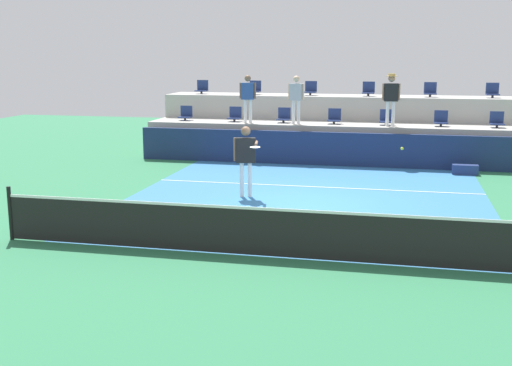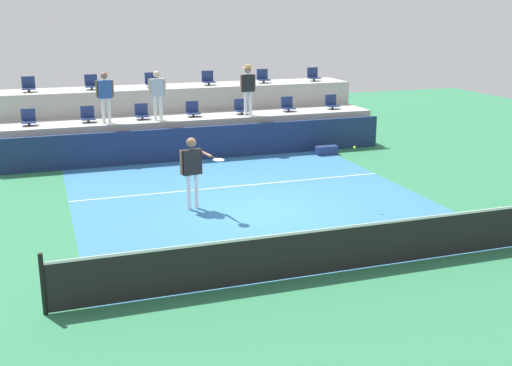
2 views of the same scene
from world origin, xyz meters
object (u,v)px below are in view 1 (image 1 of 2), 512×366
stadium_chair_upper_mid_right (369,90)px  tennis_ball (402,148)px  stadium_chair_lower_mid_right (386,119)px  stadium_chair_lower_right (441,120)px  stadium_chair_upper_right (430,91)px  tennis_player (246,154)px  spectator_with_hat (391,94)px  stadium_chair_upper_far_left (202,88)px  stadium_chair_lower_far_right (497,121)px  stadium_chair_lower_left (235,115)px  stadium_chair_lower_center (334,117)px  stadium_chair_upper_far_right (492,92)px  stadium_chair_upper_mid_left (311,89)px  equipment_bag (465,170)px  stadium_chair_upper_left (255,89)px  stadium_chair_lower_mid_left (284,116)px  spectator_leaning_on_rail (296,95)px  stadium_chair_lower_far_left (186,114)px  spectator_in_grey (248,94)px

stadium_chair_upper_mid_right → tennis_ball: (1.24, -9.40, -0.77)m
stadium_chair_lower_mid_right → stadium_chair_upper_mid_right: size_ratio=1.00×
stadium_chair_lower_right → stadium_chair_upper_right: (-0.32, 1.80, 0.85)m
tennis_player → spectator_with_hat: (3.46, 6.11, 1.18)m
stadium_chair_upper_far_left → stadium_chair_lower_far_right: bearing=-9.6°
stadium_chair_lower_left → stadium_chair_upper_right: bearing=14.9°
stadium_chair_upper_mid_right → stadium_chair_lower_center: bearing=-120.1°
stadium_chair_upper_far_right → stadium_chair_lower_right: bearing=-134.9°
stadium_chair_upper_mid_left → equipment_bag: (5.30, -3.77, -2.16)m
stadium_chair_lower_mid_right → stadium_chair_lower_far_right: size_ratio=1.00×
spectator_with_hat → tennis_ball: bearing=-86.9°
tennis_ball → stadium_chair_upper_left: bearing=120.3°
stadium_chair_lower_mid_left → stadium_chair_lower_right: size_ratio=1.00×
stadium_chair_lower_mid_left → tennis_player: (0.19, -6.49, -0.34)m
stadium_chair_upper_right → spectator_with_hat: (-1.33, -2.18, -0.00)m
stadium_chair_lower_far_right → tennis_ball: (-3.02, -7.60, 0.08)m
tennis_ball → stadium_chair_lower_center: bearing=106.7°
stadium_chair_lower_right → stadium_chair_upper_mid_right: (-2.50, 1.80, 0.85)m
stadium_chair_lower_right → stadium_chair_lower_mid_left: bearing=180.0°
stadium_chair_lower_center → stadium_chair_upper_far_right: 5.69m
spectator_leaning_on_rail → spectator_with_hat: 3.16m
stadium_chair_lower_right → stadium_chair_upper_right: size_ratio=1.00×
stadium_chair_lower_far_right → stadium_chair_upper_far_right: (0.03, 1.80, 0.85)m
stadium_chair_lower_mid_left → stadium_chair_lower_far_left: bearing=180.0°
stadium_chair_upper_right → spectator_leaning_on_rail: bearing=-154.1°
stadium_chair_upper_far_right → tennis_ball: 9.92m
stadium_chair_lower_left → stadium_chair_lower_far_right: 8.83m
stadium_chair_lower_mid_right → tennis_player: size_ratio=0.29×
stadium_chair_upper_far_right → equipment_bag: (-1.12, -3.77, -2.16)m
stadium_chair_lower_center → stadium_chair_upper_far_right: stadium_chair_upper_far_right is taller
stadium_chair_upper_mid_right → tennis_player: 8.77m
stadium_chair_lower_mid_left → stadium_chair_upper_mid_right: stadium_chair_upper_mid_right is taller
stadium_chair_lower_center → stadium_chair_lower_mid_right: (1.75, 0.00, 0.00)m
stadium_chair_lower_mid_left → stadium_chair_upper_far_right: size_ratio=1.00×
stadium_chair_lower_right → spectator_leaning_on_rail: bearing=-175.4°
stadium_chair_lower_left → stadium_chair_lower_mid_right: bearing=0.0°
stadium_chair_lower_right → stadium_chair_upper_far_right: size_ratio=1.00×
stadium_chair_lower_left → stadium_chair_upper_mid_left: bearing=36.3°
tennis_ball → stadium_chair_lower_left: bearing=127.4°
stadium_chair_lower_left → spectator_leaning_on_rail: (2.26, -0.38, 0.77)m
stadium_chair_lower_center → stadium_chair_upper_mid_left: stadium_chair_upper_mid_left is taller
equipment_bag → tennis_player: bearing=-142.0°
stadium_chair_lower_mid_left → stadium_chair_upper_mid_left: size_ratio=1.00×
spectator_in_grey → equipment_bag: bearing=-12.4°
spectator_in_grey → tennis_ball: spectator_in_grey is taller
stadium_chair_lower_center → spectator_with_hat: 2.10m
stadium_chair_lower_mid_right → tennis_player: 7.30m
stadium_chair_upper_far_right → spectator_in_grey: size_ratio=0.32×
stadium_chair_lower_mid_left → tennis_ball: size_ratio=7.65×
stadium_chair_lower_right → stadium_chair_upper_far_right: bearing=45.1°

